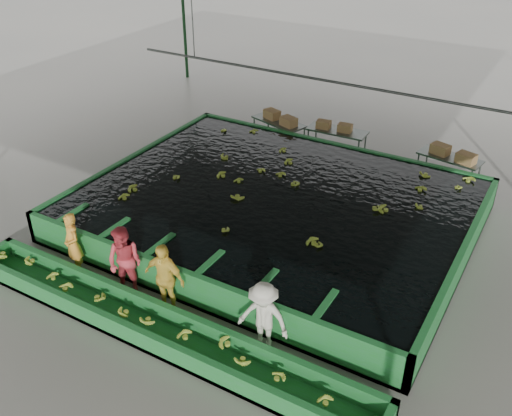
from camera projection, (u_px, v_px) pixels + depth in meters
The scene contains 20 objects.
ground at pixel (246, 250), 14.52m from camera, with size 80.00×80.00×0.00m, color gray.
shed_roof at pixel (244, 55), 11.96m from camera, with size 20.00×22.00×0.04m, color gray.
shed_posts at pixel (245, 162), 13.24m from camera, with size 20.00×22.00×5.00m, color #123418, non-canonical shape.
flotation_tank at pixel (275, 209), 15.40m from camera, with size 10.00×8.00×0.90m, color #217331, non-canonical shape.
tank_water at pixel (275, 196), 15.20m from camera, with size 9.70×7.70×0.00m, color black.
sorting_trough at pixel (155, 327), 11.72m from camera, with size 10.00×1.00×0.50m, color #217331, non-canonical shape.
cableway_rail at pixel (334, 82), 16.70m from camera, with size 0.08×0.08×14.00m, color #59605B.
rail_hanger_left at pixel (193, 27), 18.36m from camera, with size 0.04×0.04×2.00m, color #59605B.
worker_a at pixel (73, 244), 13.36m from camera, with size 0.58×0.38×1.58m, color #F39F32.
worker_b at pixel (125, 262), 12.62m from camera, with size 0.84×0.66×1.73m, color #DC3F4A.
worker_c at pixel (164, 278), 12.15m from camera, with size 1.00×0.42×1.70m, color #FFD74B.
worker_d at pixel (263, 318), 11.11m from camera, with size 1.06×0.61×1.64m, color beige.
packing_table_left at pixel (279, 133), 19.87m from camera, with size 1.97×0.79×0.90m, color #59605B, non-canonical shape.
packing_table_mid at pixel (336, 142), 19.18m from camera, with size 1.99×0.79×0.90m, color #59605B, non-canonical shape.
packing_table_right at pixel (448, 169), 17.51m from camera, with size 1.89×0.76×0.86m, color #59605B, non-canonical shape.
box_stack_left at pixel (280, 122), 19.56m from camera, with size 1.40×0.39×0.30m, color #9B7443, non-canonical shape.
box_stack_mid at pixel (334, 130), 18.96m from camera, with size 1.20×0.33×0.26m, color #9B7443, non-canonical shape.
box_stack_right at pixel (452, 158), 17.19m from camera, with size 1.41×0.39×0.30m, color #9B7443, non-canonical shape.
floating_bananas at pixel (289, 184), 15.79m from camera, with size 8.19×5.59×0.11m, color #96AF31, non-canonical shape.
trough_bananas at pixel (155, 321), 11.64m from camera, with size 8.97×0.60×0.12m, color #96AF31, non-canonical shape.
Camera 1 is at (6.25, -10.17, 8.34)m, focal length 40.00 mm.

